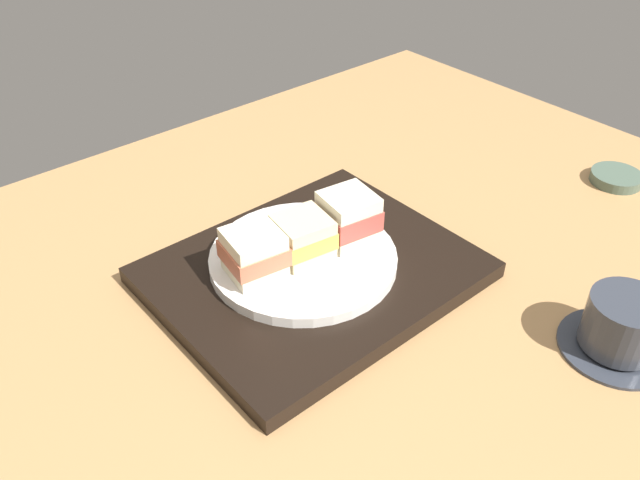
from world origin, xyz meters
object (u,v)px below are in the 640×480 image
object	(u,v)px
sandwich_far	(254,253)
coffee_cup	(623,327)
sandwich_plate	(303,259)
sandwich_near	(348,217)
small_sauce_dish	(616,178)
sandwich_middle	(303,237)

from	to	relation	value
sandwich_far	coffee_cup	world-z (taller)	sandwich_far
sandwich_plate	sandwich_far	bearing A→B (deg)	-8.74
sandwich_near	coffee_cup	world-z (taller)	sandwich_near
sandwich_near	small_sauce_dish	xyz separation A→B (cm)	(-43.94, 12.40, -5.86)
sandwich_far	coffee_cup	distance (cm)	41.06
coffee_cup	small_sauce_dish	world-z (taller)	coffee_cup
sandwich_middle	sandwich_far	world-z (taller)	sandwich_far
sandwich_near	small_sauce_dish	distance (cm)	46.03
sandwich_near	sandwich_middle	size ratio (longest dim) A/B	1.00
sandwich_plate	sandwich_near	bearing A→B (deg)	171.26
sandwich_plate	coffee_cup	world-z (taller)	coffee_cup
sandwich_middle	small_sauce_dish	distance (cm)	52.38
sandwich_far	small_sauce_dish	world-z (taller)	sandwich_far
coffee_cup	sandwich_near	bearing A→B (deg)	-69.07
sandwich_near	sandwich_middle	world-z (taller)	sandwich_near
sandwich_plate	coffee_cup	bearing A→B (deg)	119.81
sandwich_near	sandwich_far	world-z (taller)	sandwich_near
sandwich_plate	sandwich_near	size ratio (longest dim) A/B	3.17
sandwich_far	coffee_cup	bearing A→B (deg)	126.94
coffee_cup	small_sauce_dish	size ratio (longest dim) A/B	1.61
sandwich_near	coffee_cup	size ratio (longest dim) A/B	0.59
coffee_cup	sandwich_plate	bearing A→B (deg)	-60.19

